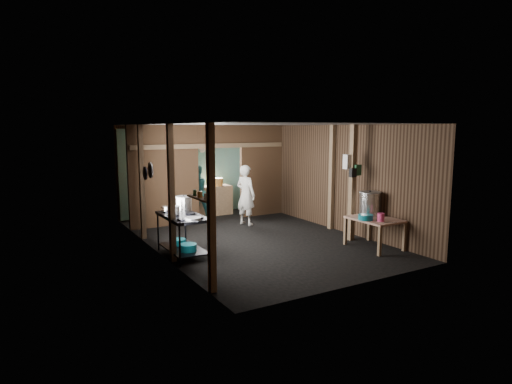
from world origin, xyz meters
TOP-DOWN VIEW (x-y plane):
  - floor at (0.00, 0.00)m, footprint 4.50×7.00m
  - ceiling at (0.00, 0.00)m, footprint 4.50×7.00m
  - wall_back at (0.00, 3.50)m, footprint 4.50×0.00m
  - wall_front at (0.00, -3.50)m, footprint 4.50×0.00m
  - wall_left at (-2.25, 0.00)m, footprint 0.00×7.00m
  - wall_right at (2.25, 0.00)m, footprint 0.00×7.00m
  - partition_left at (-1.32, 2.20)m, footprint 1.85×0.10m
  - partition_right at (1.57, 2.20)m, footprint 1.35×0.10m
  - partition_header at (0.25, 2.20)m, footprint 1.30×0.10m
  - turquoise_panel at (0.00, 3.44)m, footprint 4.40×0.06m
  - back_counter at (0.30, 2.95)m, footprint 1.20×0.50m
  - wall_clock at (0.25, 3.40)m, footprint 0.20×0.03m
  - post_left_a at (-2.18, -2.60)m, footprint 0.10×0.12m
  - post_left_b at (-2.18, -0.80)m, footprint 0.10×0.12m
  - post_left_c at (-2.18, 1.20)m, footprint 0.10×0.12m
  - post_right at (2.18, -0.20)m, footprint 0.10×0.12m
  - post_free at (1.85, -1.30)m, footprint 0.12×0.12m
  - cross_beam at (0.00, 2.15)m, footprint 4.40×0.12m
  - pan_lid_big at (-2.21, 0.40)m, footprint 0.03×0.34m
  - pan_lid_small at (-2.21, 0.80)m, footprint 0.03×0.30m
  - wall_shelf at (-2.15, -2.10)m, footprint 0.14×0.80m
  - jar_white at (-2.15, -2.35)m, footprint 0.07×0.07m
  - jar_yellow at (-2.15, -2.10)m, footprint 0.08×0.08m
  - jar_green at (-2.15, -1.88)m, footprint 0.06×0.06m
  - bag_white at (1.80, -1.22)m, footprint 0.22×0.15m
  - bag_green at (1.92, -1.36)m, footprint 0.16×0.12m
  - bag_black at (1.78, -1.38)m, footprint 0.14×0.10m
  - gas_range at (-1.88, -0.54)m, footprint 0.72×1.40m
  - prep_table at (1.83, -2.04)m, footprint 0.78×1.08m
  - stove_pot_large at (-1.71, -0.19)m, footprint 0.36×0.36m
  - stove_pot_med at (-2.05, -0.52)m, footprint 0.32×0.32m
  - stove_saucepan at (-2.05, -0.04)m, footprint 0.22×0.22m
  - frying_pan at (-1.88, -1.09)m, footprint 0.42×0.58m
  - blue_tub_front at (-1.88, -0.81)m, footprint 0.33×0.33m
  - blue_tub_back at (-1.88, -0.29)m, footprint 0.30×0.30m
  - stock_pot at (1.98, -1.72)m, footprint 0.58×0.58m
  - wash_basin at (1.55, -2.05)m, footprint 0.36×0.36m
  - pink_bucket at (1.73, -2.30)m, footprint 0.17×0.17m
  - knife at (1.78, -2.50)m, footprint 0.29×0.13m
  - yellow_tub at (0.48, 2.95)m, footprint 0.40×0.40m
  - red_cup at (-0.06, 2.95)m, footprint 0.13×0.13m
  - cook at (0.56, 1.30)m, footprint 0.56×0.67m
  - worker_back at (-0.20, 2.83)m, footprint 0.76×0.62m

SIDE VIEW (x-z plane):
  - floor at x=0.00m, z-range 0.00..0.00m
  - blue_tub_back at x=-1.88m, z-range 0.16..0.28m
  - blue_tub_front at x=-1.88m, z-range 0.16..0.30m
  - prep_table at x=1.83m, z-range 0.00..0.64m
  - gas_range at x=-1.88m, z-range 0.00..0.82m
  - back_counter at x=0.30m, z-range 0.00..0.85m
  - knife at x=1.78m, z-range 0.64..0.65m
  - wash_basin at x=1.55m, z-range 0.64..0.75m
  - pink_bucket at x=1.73m, z-range 0.64..0.80m
  - worker_back at x=-0.20m, z-range 0.00..1.49m
  - cook at x=0.56m, z-range 0.00..1.58m
  - frying_pan at x=-1.88m, z-range 0.81..0.89m
  - stove_saucepan at x=-2.05m, z-range 0.82..0.93m
  - stock_pot at x=1.98m, z-range 0.62..1.15m
  - stove_pot_med at x=-2.05m, z-range 0.80..1.02m
  - red_cup at x=-0.06m, z-range 0.85..1.00m
  - yellow_tub at x=0.48m, z-range 0.85..1.07m
  - stove_pot_large at x=-1.71m, z-range 0.80..1.14m
  - turquoise_panel at x=0.00m, z-range 0.00..2.50m
  - wall_back at x=0.00m, z-range 0.00..2.60m
  - wall_front at x=0.00m, z-range 0.00..2.60m
  - wall_left at x=-2.25m, z-range 0.00..2.60m
  - wall_right at x=2.25m, z-range 0.00..2.60m
  - partition_left at x=-1.32m, z-range 0.00..2.60m
  - partition_right at x=1.57m, z-range 0.00..2.60m
  - post_left_a at x=-2.18m, z-range 0.00..2.60m
  - post_left_b at x=-2.18m, z-range 0.00..2.60m
  - post_left_c at x=-2.18m, z-range 0.00..2.60m
  - post_right at x=2.18m, z-range 0.00..2.60m
  - post_free at x=1.85m, z-range 0.00..2.60m
  - wall_shelf at x=-2.15m, z-range 1.39..1.41m
  - jar_white at x=-2.15m, z-range 1.42..1.52m
  - jar_yellow at x=-2.15m, z-range 1.42..1.52m
  - jar_green at x=-2.15m, z-range 1.42..1.52m
  - pan_lid_small at x=-2.21m, z-range 1.40..1.70m
  - bag_black at x=1.78m, z-range 1.45..1.65m
  - bag_green at x=1.92m, z-range 1.48..1.72m
  - pan_lid_big at x=-2.21m, z-range 1.48..1.82m
  - bag_white at x=1.80m, z-range 1.62..1.94m
  - wall_clock at x=0.25m, z-range 1.80..2.00m
  - cross_beam at x=0.00m, z-range 1.99..2.11m
  - partition_header at x=0.25m, z-range 2.00..2.60m
  - ceiling at x=0.00m, z-range 2.60..2.60m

